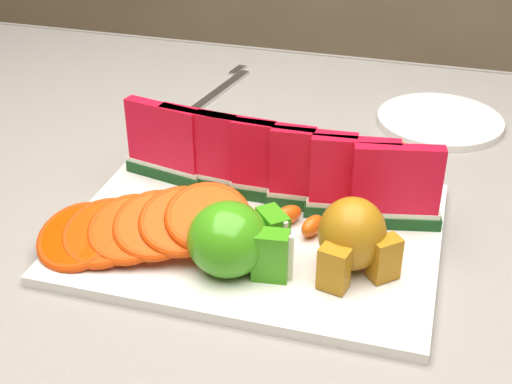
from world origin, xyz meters
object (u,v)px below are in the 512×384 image
Objects in this scene: apple_cluster at (235,240)px; pear_cluster at (353,237)px; fork at (223,88)px; platter at (255,231)px; side_plate at (440,121)px.

pear_cluster reaches higher than apple_cluster.
fork is (-0.28, 0.43, -0.05)m from pear_cluster.
pear_cluster is at bearing 14.39° from apple_cluster.
platter is 0.41m from fork.
fork is at bearing 113.06° from platter.
apple_cluster is at bearing -70.25° from fork.
platter is 1.88× the size of side_plate.
platter is 2.05× the size of fork.
pear_cluster is 0.43× the size of side_plate.
pear_cluster is at bearing -57.11° from fork.
platter is 0.08m from apple_cluster.
pear_cluster is (0.11, 0.03, 0.01)m from apple_cluster.
pear_cluster reaches higher than fork.
apple_cluster is (0.00, -0.07, 0.04)m from platter.
pear_cluster is 0.46× the size of fork.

